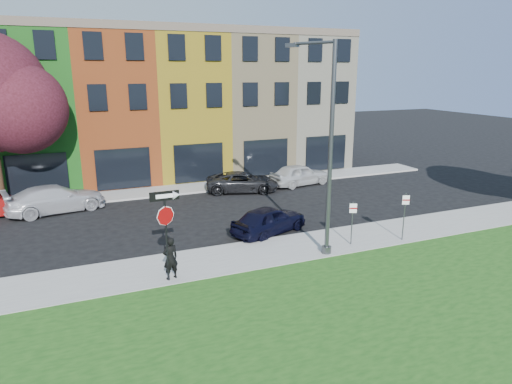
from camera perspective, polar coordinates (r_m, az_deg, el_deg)
name	(u,v)px	position (r m, az deg, el deg)	size (l,w,h in m)	color
ground	(318,280)	(17.56, 7.70, -10.85)	(120.00, 120.00, 0.00)	black
sidewalk_near	(323,244)	(20.84, 8.33, -6.42)	(40.00, 3.00, 0.12)	gray
sidewalk_far	(159,191)	(29.99, -11.99, 0.07)	(40.00, 2.40, 0.12)	gray
rowhouse_block	(146,107)	(35.30, -13.57, 10.33)	(30.00, 10.12, 10.00)	beige
stop_sign	(166,218)	(16.53, -11.24, -3.25)	(1.05, 0.10, 3.40)	black
man	(170,258)	(17.20, -10.66, -8.13)	(0.67, 0.53, 1.63)	black
sedan_near	(269,220)	(21.86, 1.66, -3.50)	(4.30, 2.95, 1.36)	black
parked_car_silver	(56,199)	(27.45, -23.77, -0.78)	(5.55, 3.24, 1.51)	#BCBCC1
parked_car_dark	(243,182)	(29.38, -1.69, 1.27)	(5.08, 3.46, 1.29)	black
parked_car_white	(300,175)	(31.17, 5.47, 2.18)	(4.55, 2.41, 1.47)	silver
street_lamp	(327,151)	(18.62, 8.81, 5.09)	(1.25, 2.43, 8.63)	#4B4D50
parking_sign_a	(352,218)	(20.44, 11.96, -3.17)	(0.30, 0.16, 1.95)	#4B4D50
parking_sign_b	(405,211)	(21.55, 18.09, -2.27)	(0.31, 0.15, 2.20)	#4B4D50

